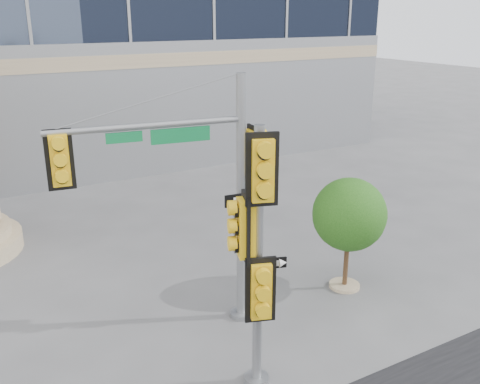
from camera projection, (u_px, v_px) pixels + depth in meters
ground at (263, 345)px, 12.19m from camera, size 120.00×120.00×0.00m
main_signal_pole at (196, 179)px, 11.80m from camera, size 4.60×1.04×5.97m
secondary_signal_pole at (256, 244)px, 9.87m from camera, size 0.92×0.87×5.35m
street_tree at (350, 217)px, 14.14m from camera, size 2.01×1.96×3.13m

